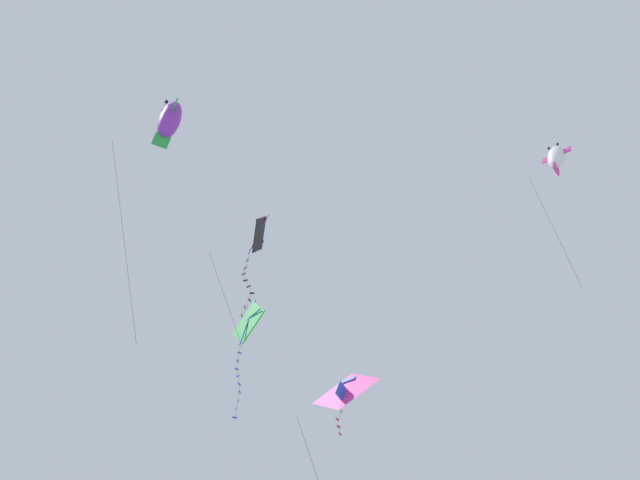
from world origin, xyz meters
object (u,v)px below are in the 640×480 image
object	(u,v)px
kite_fish_upper_right	(556,157)
kite_fish_low_drifter	(169,121)
kite_delta_highest	(344,392)
kite_diamond_near_left	(259,236)
kite_diamond_near_right	(248,323)

from	to	relation	value
kite_fish_upper_right	kite_fish_low_drifter	bearing A→B (deg)	51.79
kite_fish_upper_right	kite_delta_highest	xyz separation A→B (m)	(8.81, 2.12, -11.29)
kite_delta_highest	kite_fish_low_drifter	bearing A→B (deg)	58.51
kite_diamond_near_left	kite_delta_highest	distance (m)	6.95
kite_diamond_near_right	kite_delta_highest	size ratio (longest dim) A/B	0.64
kite_diamond_near_left	kite_fish_low_drifter	xyz separation A→B (m)	(3.14, 2.44, 3.86)
kite_diamond_near_left	kite_diamond_near_right	size ratio (longest dim) A/B	0.95
kite_diamond_near_right	kite_fish_upper_right	bearing A→B (deg)	-148.51
kite_fish_upper_right	kite_delta_highest	bearing A→B (deg)	46.43
kite_diamond_near_right	kite_fish_upper_right	world-z (taller)	kite_fish_upper_right
kite_diamond_near_right	kite_fish_upper_right	size ratio (longest dim) A/B	0.77
kite_fish_low_drifter	kite_fish_upper_right	xyz separation A→B (m)	(-14.96, -5.12, 1.19)
kite_fish_low_drifter	kite_fish_upper_right	size ratio (longest dim) A/B	1.43
kite_fish_upper_right	kite_diamond_near_left	bearing A→B (deg)	45.66
kite_fish_upper_right	kite_delta_highest	world-z (taller)	kite_fish_upper_right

